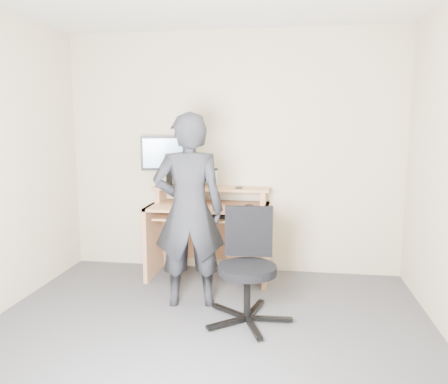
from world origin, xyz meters
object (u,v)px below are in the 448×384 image
(monitor, at_px, (168,156))
(person, at_px, (189,211))
(office_chair, at_px, (248,261))
(desk, at_px, (210,223))

(monitor, bearing_deg, person, -79.92)
(office_chair, distance_m, person, 0.67)
(monitor, relative_size, office_chair, 0.62)
(desk, relative_size, person, 0.73)
(monitor, height_order, office_chair, monitor)
(desk, height_order, person, person)
(person, bearing_deg, desk, -103.31)
(person, bearing_deg, monitor, -74.22)
(monitor, bearing_deg, desk, -24.65)
(person, bearing_deg, office_chair, 147.00)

